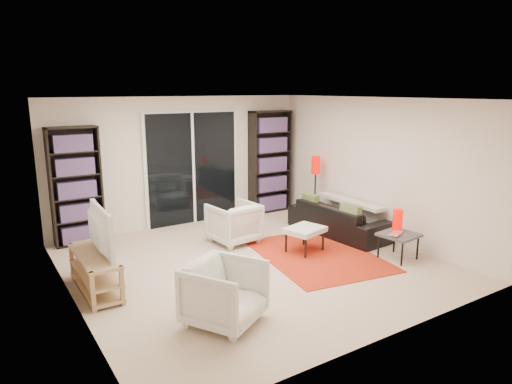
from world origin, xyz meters
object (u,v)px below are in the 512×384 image
bookshelf_right (270,162)px  armchair_front (225,293)px  floor_lamp (316,172)px  ottoman (305,231)px  side_table (399,236)px  sofa (338,219)px  bookshelf_left (76,186)px  armchair_back (234,223)px  tv_stand (95,271)px

bookshelf_right → armchair_front: bookshelf_right is taller
bookshelf_right → floor_lamp: 1.11m
floor_lamp → ottoman: bearing=-134.5°
ottoman → side_table: bearing=-45.1°
sofa → armchair_front: armchair_front is taller
bookshelf_left → armchair_front: (0.75, -3.66, -0.62)m
sofa → ottoman: sofa is taller
bookshelf_left → armchair_back: bearing=-31.5°
armchair_front → side_table: (3.16, 0.29, 0.01)m
bookshelf_left → sofa: bearing=-26.2°
bookshelf_left → bookshelf_right: bookshelf_right is taller
tv_stand → floor_lamp: floor_lamp is taller
bookshelf_right → armchair_back: (-1.65, -1.35, -0.71)m
armchair_front → ottoman: size_ratio=1.12×
sofa → armchair_back: (-1.79, 0.61, 0.06)m
bookshelf_left → side_table: size_ratio=3.43×
armchair_back → ottoman: bearing=120.1°
tv_stand → ottoman: size_ratio=1.81×
tv_stand → armchair_front: 1.89m
bookshelf_right → tv_stand: size_ratio=1.69×
armchair_back → floor_lamp: 2.11m
sofa → armchair_back: 1.89m
tv_stand → armchair_back: 2.54m
bookshelf_left → armchair_back: (2.20, -1.35, -0.64)m
bookshelf_right → tv_stand: bookshelf_right is taller
tv_stand → side_table: (4.16, -1.31, 0.09)m
sofa → side_table: (-0.07, -1.40, 0.08)m
sofa → floor_lamp: size_ratio=1.49×
side_table → floor_lamp: 2.40m
sofa → armchair_front: size_ratio=2.47×
bookshelf_right → sofa: 2.11m
tv_stand → armchair_front: size_ratio=1.61×
sofa → ottoman: (-1.07, -0.39, 0.07)m
bookshelf_right → bookshelf_left: bearing=180.0°
armchair_back → ottoman: 1.23m
tv_stand → bookshelf_left: bearing=83.2°
sofa → side_table: 1.40m
armchair_back → side_table: armchair_back is taller
bookshelf_left → floor_lamp: 4.32m
bookshelf_left → tv_stand: 2.18m
armchair_back → floor_lamp: (2.00, 0.30, 0.62)m
bookshelf_left → armchair_front: bearing=-78.4°
floor_lamp → armchair_back: bearing=-171.6°
bookshelf_right → ottoman: (-0.94, -2.35, -0.70)m
bookshelf_left → bookshelf_right: (3.85, -0.00, 0.07)m
bookshelf_right → ottoman: bookshelf_right is taller
sofa → armchair_front: 3.65m
bookshelf_left → tv_stand: (-0.24, -2.05, -0.71)m
tv_stand → floor_lamp: size_ratio=0.98×
side_table → floor_lamp: bearing=83.1°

